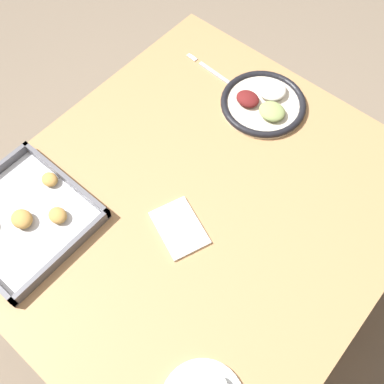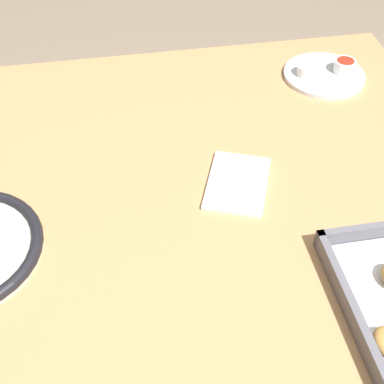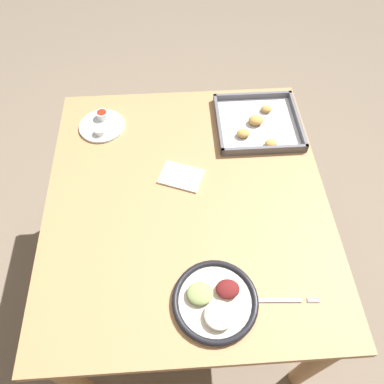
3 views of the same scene
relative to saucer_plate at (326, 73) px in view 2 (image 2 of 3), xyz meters
The scene contains 4 objects.
ground_plane 0.87m from the saucer_plate, 48.63° to the right, with size 8.00×8.00×0.00m, color #7A6B59.
dining_table 0.49m from the saucer_plate, 48.63° to the right, with size 0.97×1.08×0.71m.
saucer_plate is the anchor object (origin of this frame).
napkin 0.40m from the saucer_plate, 42.02° to the right, with size 0.17×0.15×0.01m.
Camera 2 is at (0.64, -0.11, 1.37)m, focal length 50.00 mm.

